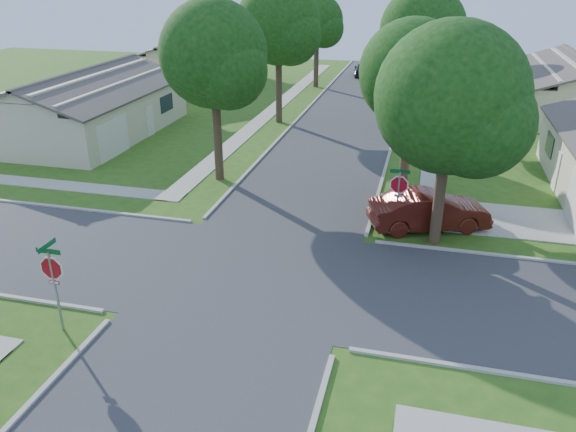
# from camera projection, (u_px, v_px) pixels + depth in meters

# --- Properties ---
(ground) EXTENTS (100.00, 100.00, 0.00)m
(ground) POSITION_uv_depth(u_px,v_px,m) (254.00, 274.00, 20.40)
(ground) COLOR #2F5918
(ground) RESTS_ON ground
(road_ns) EXTENTS (7.00, 100.00, 0.02)m
(road_ns) POSITION_uv_depth(u_px,v_px,m) (254.00, 274.00, 20.40)
(road_ns) COLOR #333335
(road_ns) RESTS_ON ground
(sidewalk_ne) EXTENTS (1.20, 40.00, 0.04)m
(sidewalk_ne) POSITION_uv_depth(u_px,v_px,m) (435.00, 114.00, 42.02)
(sidewalk_ne) COLOR #9E9B91
(sidewalk_ne) RESTS_ON ground
(sidewalk_nw) EXTENTS (1.20, 40.00, 0.04)m
(sidewalk_nw) POSITION_uv_depth(u_px,v_px,m) (278.00, 105.00, 44.74)
(sidewalk_nw) COLOR #9E9B91
(sidewalk_nw) RESTS_ON ground
(driveway) EXTENTS (8.80, 3.60, 0.05)m
(driveway) POSITION_uv_depth(u_px,v_px,m) (472.00, 217.00, 24.90)
(driveway) COLOR #9E9B91
(driveway) RESTS_ON ground
(stop_sign_sw) EXTENTS (1.05, 0.80, 2.98)m
(stop_sign_sw) POSITION_uv_depth(u_px,v_px,m) (52.00, 272.00, 16.46)
(stop_sign_sw) COLOR gray
(stop_sign_sw) RESTS_ON ground
(stop_sign_ne) EXTENTS (1.05, 0.80, 2.98)m
(stop_sign_ne) POSITION_uv_depth(u_px,v_px,m) (399.00, 188.00, 22.67)
(stop_sign_ne) COLOR gray
(stop_sign_ne) RESTS_ON ground
(tree_e_near) EXTENTS (4.97, 4.80, 8.28)m
(tree_e_near) POSITION_uv_depth(u_px,v_px,m) (413.00, 78.00, 24.99)
(tree_e_near) COLOR #38281C
(tree_e_near) RESTS_ON ground
(tree_e_mid) EXTENTS (5.59, 5.40, 9.21)m
(tree_e_mid) POSITION_uv_depth(u_px,v_px,m) (423.00, 34.00, 35.35)
(tree_e_mid) COLOR #38281C
(tree_e_mid) RESTS_ON ground
(tree_e_far) EXTENTS (5.17, 5.00, 8.72)m
(tree_e_far) POSITION_uv_depth(u_px,v_px,m) (428.00, 20.00, 46.95)
(tree_e_far) COLOR #38281C
(tree_e_far) RESTS_ON ground
(tree_w_near) EXTENTS (5.38, 5.20, 8.97)m
(tree_w_near) POSITION_uv_depth(u_px,v_px,m) (215.00, 59.00, 26.89)
(tree_w_near) COLOR #38281C
(tree_w_near) RESTS_ON ground
(tree_w_mid) EXTENTS (5.80, 5.60, 9.56)m
(tree_w_mid) POSITION_uv_depth(u_px,v_px,m) (279.00, 27.00, 37.35)
(tree_w_mid) COLOR #38281C
(tree_w_mid) RESTS_ON ground
(tree_w_far) EXTENTS (4.76, 4.60, 8.04)m
(tree_w_far) POSITION_uv_depth(u_px,v_px,m) (318.00, 24.00, 49.25)
(tree_w_far) COLOR #38281C
(tree_w_far) RESTS_ON ground
(tree_ne_corner) EXTENTS (5.80, 5.60, 8.66)m
(tree_ne_corner) POSITION_uv_depth(u_px,v_px,m) (452.00, 105.00, 20.40)
(tree_ne_corner) COLOR #38281C
(tree_ne_corner) RESTS_ON ground
(house_ne_far) EXTENTS (8.42, 13.60, 4.23)m
(house_ne_far) POSITION_uv_depth(u_px,v_px,m) (574.00, 93.00, 41.85)
(house_ne_far) COLOR beige
(house_ne_far) RESTS_ON ground
(house_nw_near) EXTENTS (8.42, 13.60, 4.23)m
(house_nw_near) POSITION_uv_depth(u_px,v_px,m) (88.00, 111.00, 36.61)
(house_nw_near) COLOR beige
(house_nw_near) RESTS_ON ground
(house_nw_far) EXTENTS (8.42, 13.60, 4.23)m
(house_nw_far) POSITION_uv_depth(u_px,v_px,m) (192.00, 68.00, 51.64)
(house_nw_far) COLOR beige
(house_nw_far) RESTS_ON ground
(car_driveway) EXTENTS (5.28, 3.39, 1.64)m
(car_driveway) POSITION_uv_depth(u_px,v_px,m) (429.00, 210.00, 23.58)
(car_driveway) COLOR #4E1710
(car_driveway) RESTS_ON ground
(car_curb_east) EXTENTS (2.34, 4.94, 1.63)m
(car_curb_east) POSITION_uv_depth(u_px,v_px,m) (401.00, 91.00, 45.89)
(car_curb_east) COLOR black
(car_curb_east) RESTS_ON ground
(car_curb_west) EXTENTS (2.23, 4.38, 1.22)m
(car_curb_west) POSITION_uv_depth(u_px,v_px,m) (363.00, 70.00, 56.25)
(car_curb_west) COLOR black
(car_curb_west) RESTS_ON ground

